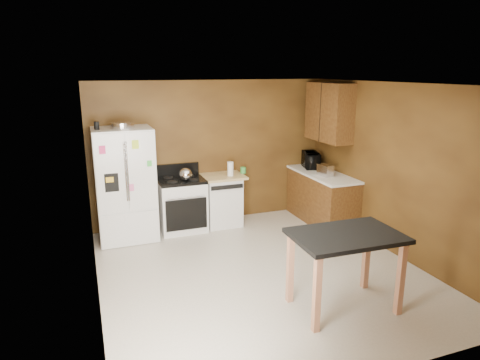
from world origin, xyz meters
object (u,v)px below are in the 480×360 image
green_canister (243,170)px  microwave (311,161)px  toaster (325,170)px  gas_range (182,204)px  kettle (186,174)px  dishwasher (222,200)px  paper_towel (230,169)px  island (346,246)px  refrigerator (125,185)px  pen_cup (97,126)px  roasting_pan (122,125)px

green_canister → microwave: bearing=-2.3°
toaster → gas_range: (-2.38, 0.65, -0.53)m
kettle → dishwasher: (0.67, 0.18, -0.55)m
green_canister → microwave: microwave is taller
paper_towel → dishwasher: (-0.14, 0.08, -0.56)m
green_canister → gas_range: (-1.13, -0.05, -0.48)m
green_canister → island: green_canister is taller
green_canister → island: size_ratio=0.09×
paper_towel → gas_range: paper_towel is taller
gas_range → refrigerator: bearing=-176.2°
pen_cup → refrigerator: bearing=6.4°
pen_cup → gas_range: bearing=4.5°
kettle → paper_towel: 0.82m
roasting_pan → gas_range: 1.65m
gas_range → toaster: bearing=-15.3°
kettle → dishwasher: kettle is taller
island → green_canister: bearing=90.7°
green_canister → toaster: 1.43m
gas_range → island: gas_range is taller
paper_towel → microwave: 1.60m
gas_range → paper_towel: bearing=-3.6°
gas_range → green_canister: bearing=2.3°
pen_cup → microwave: bearing=1.4°
green_canister → refrigerator: (-2.04, -0.11, -0.04)m
pen_cup → island: bearing=-50.7°
roasting_pan → green_canister: roasting_pan is taller
kettle → green_canister: kettle is taller
green_canister → gas_range: size_ratio=0.10×
roasting_pan → gas_range: bearing=5.0°
green_canister → dishwasher: (-0.41, -0.02, -0.49)m
green_canister → toaster: toaster is taller
roasting_pan → kettle: size_ratio=1.71×
island → microwave: bearing=67.3°
island → toaster: bearing=63.6°
pen_cup → microwave: size_ratio=0.25×
green_canister → roasting_pan: bearing=-176.5°
refrigerator → dishwasher: (1.63, 0.09, -0.45)m
microwave → dishwasher: microwave is taller
green_canister → microwave: (1.32, -0.05, 0.09)m
refrigerator → microwave: bearing=0.9°
roasting_pan → green_canister: size_ratio=3.33×
toaster → refrigerator: 3.34m
roasting_pan → island: size_ratio=0.30×
roasting_pan → paper_towel: size_ratio=1.48×
roasting_pan → refrigerator: bearing=134.2°
roasting_pan → green_canister: 2.22m
toaster → refrigerator: (-3.29, 0.59, -0.10)m
refrigerator → gas_range: size_ratio=1.64×
kettle → gas_range: bearing=107.4°
kettle → toaster: bearing=-12.0°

